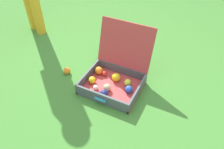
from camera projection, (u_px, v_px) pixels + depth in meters
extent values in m
plane|color=#3D7A2D|center=(107.00, 85.00, 2.14)|extent=(16.00, 16.00, 0.00)
cube|color=#B23838|center=(112.00, 87.00, 2.11)|extent=(0.54, 0.44, 0.03)
cube|color=#4C5156|center=(88.00, 76.00, 2.16)|extent=(0.02, 0.44, 0.12)
cube|color=#4C5156|center=(138.00, 93.00, 1.99)|extent=(0.02, 0.44, 0.12)
cube|color=#4C5156|center=(101.00, 99.00, 1.94)|extent=(0.50, 0.02, 0.12)
cube|color=#4C5156|center=(121.00, 71.00, 2.22)|extent=(0.50, 0.02, 0.12)
cube|color=#B23838|center=(125.00, 45.00, 2.09)|extent=(0.54, 0.15, 0.43)
cube|color=teal|center=(100.00, 100.00, 1.92)|extent=(0.11, 0.02, 0.02)
sphere|color=white|center=(96.00, 88.00, 2.05)|extent=(0.05, 0.05, 0.05)
sphere|color=#CCDB38|center=(128.00, 83.00, 2.09)|extent=(0.07, 0.07, 0.07)
sphere|color=yellow|center=(116.00, 77.00, 2.13)|extent=(0.08, 0.08, 0.08)
sphere|color=orange|center=(99.00, 71.00, 2.21)|extent=(0.08, 0.08, 0.08)
sphere|color=blue|center=(129.00, 89.00, 2.02)|extent=(0.07, 0.07, 0.07)
sphere|color=#D1B784|center=(107.00, 87.00, 2.04)|extent=(0.07, 0.07, 0.07)
sphere|color=navy|center=(104.00, 94.00, 1.97)|extent=(0.08, 0.08, 0.08)
sphere|color=red|center=(104.00, 74.00, 2.20)|extent=(0.05, 0.05, 0.05)
sphere|color=yellow|center=(92.00, 80.00, 2.11)|extent=(0.07, 0.07, 0.07)
sphere|color=orange|center=(67.00, 71.00, 2.25)|extent=(0.07, 0.07, 0.07)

